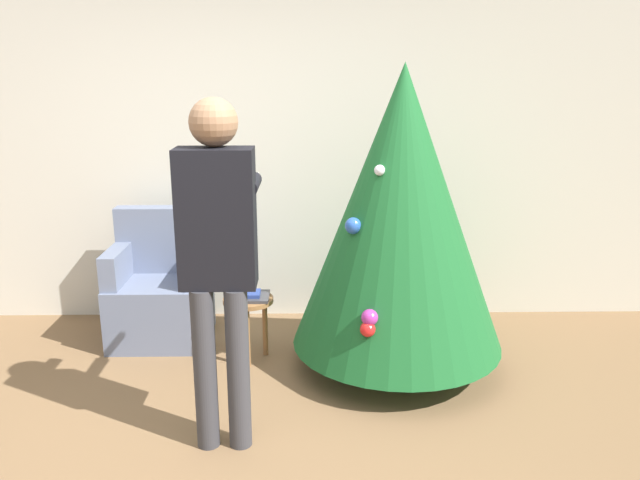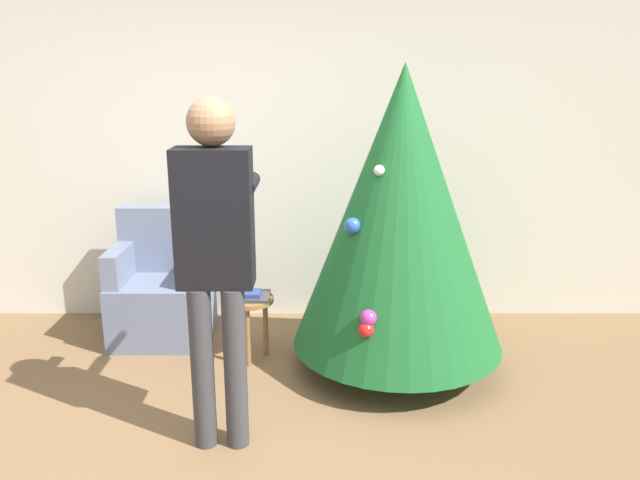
{
  "view_description": "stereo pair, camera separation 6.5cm",
  "coord_description": "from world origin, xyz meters",
  "px_view_note": "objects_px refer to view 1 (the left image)",
  "views": [
    {
      "loc": [
        0.42,
        -2.61,
        1.95
      ],
      "look_at": [
        0.48,
        0.8,
        1.01
      ],
      "focal_mm": 35.0,
      "sensor_mm": 36.0,
      "label": 1
    },
    {
      "loc": [
        0.49,
        -2.61,
        1.95
      ],
      "look_at": [
        0.48,
        0.8,
        1.01
      ],
      "focal_mm": 35.0,
      "sensor_mm": 36.0,
      "label": 2
    }
  ],
  "objects_px": {
    "armchair": "(162,292)",
    "person_standing": "(218,245)",
    "christmas_tree": "(400,210)",
    "side_stool": "(249,310)"
  },
  "relations": [
    {
      "from": "christmas_tree",
      "to": "armchair",
      "type": "relative_size",
      "value": 2.08
    },
    {
      "from": "person_standing",
      "to": "side_stool",
      "type": "distance_m",
      "value": 1.22
    },
    {
      "from": "christmas_tree",
      "to": "person_standing",
      "type": "bearing_deg",
      "value": -140.44
    },
    {
      "from": "armchair",
      "to": "person_standing",
      "type": "relative_size",
      "value": 0.53
    },
    {
      "from": "person_standing",
      "to": "side_stool",
      "type": "relative_size",
      "value": 4.07
    },
    {
      "from": "person_standing",
      "to": "side_stool",
      "type": "bearing_deg",
      "value": 87.58
    },
    {
      "from": "christmas_tree",
      "to": "side_stool",
      "type": "xyz_separation_m",
      "value": [
        -1.0,
        0.12,
        -0.72
      ]
    },
    {
      "from": "christmas_tree",
      "to": "person_standing",
      "type": "relative_size",
      "value": 1.09
    },
    {
      "from": "side_stool",
      "to": "christmas_tree",
      "type": "bearing_deg",
      "value": -6.79
    },
    {
      "from": "christmas_tree",
      "to": "person_standing",
      "type": "xyz_separation_m",
      "value": [
        -1.04,
        -0.86,
        0.01
      ]
    }
  ]
}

